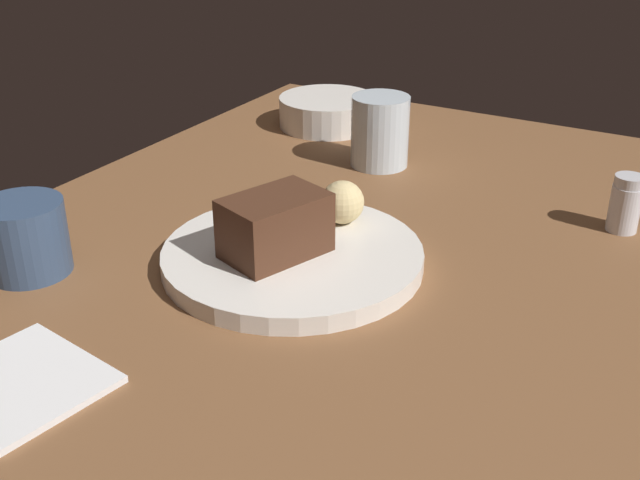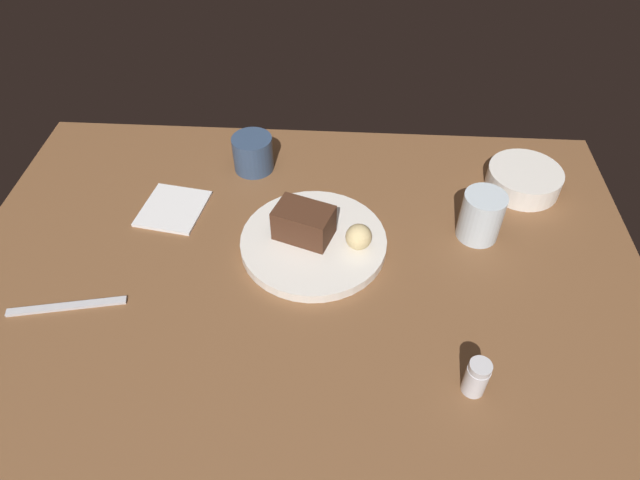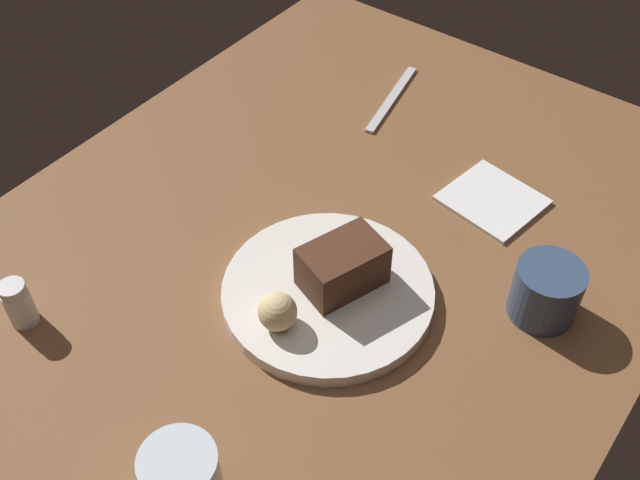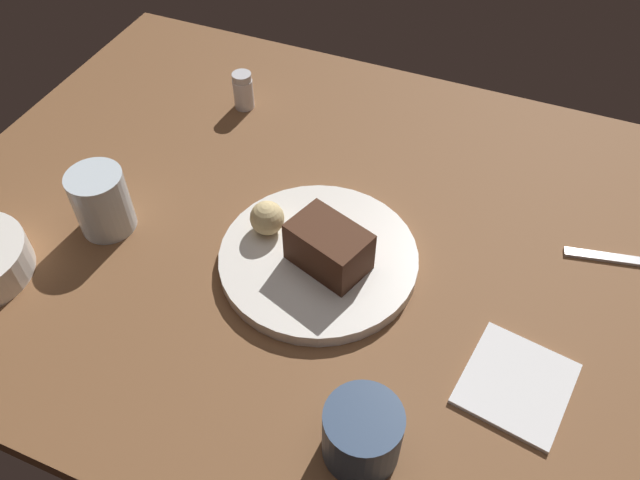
% 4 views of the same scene
% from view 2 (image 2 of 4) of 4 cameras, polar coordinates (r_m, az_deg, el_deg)
% --- Properties ---
extents(dining_table, '(1.20, 0.84, 0.03)m').
position_cam_2_polar(dining_table, '(0.97, -1.94, -3.64)').
color(dining_table, brown).
rests_on(dining_table, ground).
extents(dessert_plate, '(0.26, 0.26, 0.02)m').
position_cam_2_polar(dessert_plate, '(0.99, -0.68, -0.24)').
color(dessert_plate, white).
rests_on(dessert_plate, dining_table).
extents(chocolate_cake_slice, '(0.12, 0.09, 0.06)m').
position_cam_2_polar(chocolate_cake_slice, '(0.97, -1.87, 1.81)').
color(chocolate_cake_slice, '#472819').
rests_on(chocolate_cake_slice, dessert_plate).
extents(bread_roll, '(0.05, 0.05, 0.05)m').
position_cam_2_polar(bread_roll, '(0.96, 4.03, 0.32)').
color(bread_roll, '#DBC184').
rests_on(bread_roll, dessert_plate).
extents(salt_shaker, '(0.03, 0.03, 0.06)m').
position_cam_2_polar(salt_shaker, '(0.83, 15.91, -13.54)').
color(salt_shaker, silver).
rests_on(salt_shaker, dining_table).
extents(water_glass, '(0.08, 0.08, 0.09)m').
position_cam_2_polar(water_glass, '(1.03, 16.36, 2.41)').
color(water_glass, silver).
rests_on(water_glass, dining_table).
extents(side_bowl, '(0.14, 0.14, 0.04)m').
position_cam_2_polar(side_bowl, '(1.17, 20.35, 5.91)').
color(side_bowl, white).
rests_on(side_bowl, dining_table).
extents(coffee_cup, '(0.08, 0.08, 0.07)m').
position_cam_2_polar(coffee_cup, '(1.15, -6.96, 8.91)').
color(coffee_cup, '#334766').
rests_on(coffee_cup, dining_table).
extents(butter_knife, '(0.19, 0.05, 0.01)m').
position_cam_2_polar(butter_knife, '(0.99, -24.75, -6.26)').
color(butter_knife, silver).
rests_on(butter_knife, dining_table).
extents(folded_napkin, '(0.13, 0.14, 0.01)m').
position_cam_2_polar(folded_napkin, '(1.10, -14.98, 3.18)').
color(folded_napkin, white).
rests_on(folded_napkin, dining_table).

